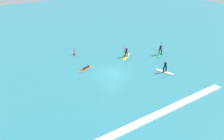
# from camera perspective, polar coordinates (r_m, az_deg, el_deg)

# --- Properties ---
(ground_plane) EXTENTS (120.00, 120.00, 0.00)m
(ground_plane) POSITION_cam_1_polar(r_m,az_deg,el_deg) (33.82, 0.00, -0.76)
(ground_plane) COLOR teal
(ground_plane) RESTS_ON ground
(surfer_on_yellow_board) EXTENTS (2.98, 2.48, 2.09)m
(surfer_on_yellow_board) POSITION_cam_1_polar(r_m,az_deg,el_deg) (38.98, 3.49, 3.82)
(surfer_on_yellow_board) COLOR yellow
(surfer_on_yellow_board) RESTS_ON ground_plane
(surfer_on_green_board) EXTENTS (2.66, 2.12, 2.14)m
(surfer_on_green_board) POSITION_cam_1_polar(r_m,az_deg,el_deg) (40.66, 11.64, 4.28)
(surfer_on_green_board) COLOR #23B266
(surfer_on_green_board) RESTS_ON ground_plane
(surfer_on_orange_board) EXTENTS (2.96, 1.43, 0.38)m
(surfer_on_orange_board) POSITION_cam_1_polar(r_m,az_deg,el_deg) (35.07, -6.48, 0.37)
(surfer_on_orange_board) COLOR orange
(surfer_on_orange_board) RESTS_ON ground_plane
(surfer_on_white_board) EXTENTS (1.50, 3.10, 1.70)m
(surfer_on_white_board) POSITION_cam_1_polar(r_m,az_deg,el_deg) (34.77, 12.74, 0.17)
(surfer_on_white_board) COLOR white
(surfer_on_white_board) RESTS_ON ground_plane
(marker_buoy) EXTENTS (0.42, 0.42, 1.31)m
(marker_buoy) POSITION_cam_1_polar(r_m,az_deg,el_deg) (40.33, -9.14, 3.92)
(marker_buoy) COLOR red
(marker_buoy) RESTS_ON ground_plane
(wave_crest) EXTENTS (18.40, 0.90, 0.18)m
(wave_crest) POSITION_cam_1_polar(r_m,az_deg,el_deg) (26.79, 13.26, -9.53)
(wave_crest) COLOR white
(wave_crest) RESTS_ON ground_plane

